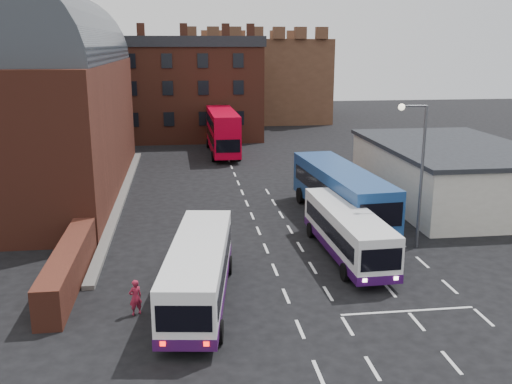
{
  "coord_description": "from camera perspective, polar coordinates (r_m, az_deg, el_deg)",
  "views": [
    {
      "loc": [
        -4.52,
        -24.75,
        11.32
      ],
      "look_at": [
        0.0,
        10.0,
        2.2
      ],
      "focal_mm": 40.0,
      "sensor_mm": 36.0,
      "label": 1
    }
  ],
  "objects": [
    {
      "name": "brick_terrace",
      "position": [
        71.01,
        -8.7,
        9.72
      ],
      "size": [
        22.0,
        10.0,
        11.0
      ],
      "primitive_type": "cube",
      "color": "brown",
      "rests_on": "ground"
    },
    {
      "name": "forecourt_wall",
      "position": [
        29.27,
        -18.22,
        -7.04
      ],
      "size": [
        1.2,
        10.0,
        1.8
      ],
      "primitive_type": "cube",
      "color": "#602B1E",
      "rests_on": "ground"
    },
    {
      "name": "bus_white_inbound",
      "position": [
        31.37,
        9.12,
        -3.68
      ],
      "size": [
        2.75,
        9.92,
        2.69
      ],
      "rotation": [
        0.0,
        0.0,
        3.18
      ],
      "color": "white",
      "rests_on": "ground"
    },
    {
      "name": "bus_blue",
      "position": [
        37.79,
        8.49,
        0.2
      ],
      "size": [
        3.96,
        12.82,
        3.44
      ],
      "rotation": [
        0.0,
        0.0,
        3.22
      ],
      "color": "navy",
      "rests_on": "ground"
    },
    {
      "name": "ground",
      "position": [
        27.59,
        2.72,
        -9.65
      ],
      "size": [
        180.0,
        180.0,
        0.0
      ],
      "primitive_type": "plane",
      "color": "black"
    },
    {
      "name": "cream_building",
      "position": [
        44.35,
        18.9,
        1.87
      ],
      "size": [
        10.4,
        16.4,
        4.25
      ],
      "color": "beige",
      "rests_on": "ground"
    },
    {
      "name": "railway_station",
      "position": [
        47.2,
        -21.12,
        9.15
      ],
      "size": [
        12.0,
        28.0,
        16.0
      ],
      "color": "#602B1E",
      "rests_on": "ground"
    },
    {
      "name": "street_lamp",
      "position": [
        32.72,
        15.86,
        2.82
      ],
      "size": [
        1.68,
        0.36,
        8.23
      ],
      "rotation": [
        0.0,
        0.0,
        -0.0
      ],
      "color": "#4E4F54",
      "rests_on": "ground"
    },
    {
      "name": "bus_white_outbound",
      "position": [
        25.77,
        -5.74,
        -7.53
      ],
      "size": [
        3.71,
        10.49,
        2.8
      ],
      "rotation": [
        0.0,
        0.0,
        -0.14
      ],
      "color": "white",
      "rests_on": "ground"
    },
    {
      "name": "pedestrian_beige",
      "position": [
        23.83,
        -6.56,
        -11.53
      ],
      "size": [
        0.98,
        0.85,
        1.73
      ],
      "primitive_type": "imported",
      "rotation": [
        0.0,
        0.0,
        3.4
      ],
      "color": "beige",
      "rests_on": "ground"
    },
    {
      "name": "pedestrian_red",
      "position": [
        25.38,
        -11.97,
        -10.26
      ],
      "size": [
        0.69,
        0.61,
        1.59
      ],
      "primitive_type": "imported",
      "rotation": [
        0.0,
        0.0,
        3.64
      ],
      "color": "maroon",
      "rests_on": "ground"
    },
    {
      "name": "castle_keep",
      "position": [
        91.52,
        -0.81,
        11.26
      ],
      "size": [
        22.0,
        22.0,
        12.0
      ],
      "primitive_type": "cube",
      "color": "brown",
      "rests_on": "ground"
    },
    {
      "name": "bus_red_double",
      "position": [
        60.09,
        -3.36,
        6.07
      ],
      "size": [
        3.06,
        11.53,
        4.6
      ],
      "rotation": [
        0.0,
        0.0,
        3.16
      ],
      "color": "red",
      "rests_on": "ground"
    }
  ]
}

